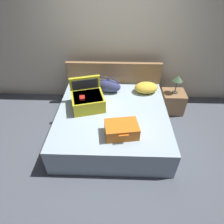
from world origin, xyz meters
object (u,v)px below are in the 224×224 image
(duffel_bag, at_px, (108,86))
(hard_case_medium, at_px, (122,129))
(bed, at_px, (112,122))
(nightstand, at_px, (172,102))
(table_lamp, at_px, (178,79))
(pillow_near_headboard, at_px, (146,88))
(hard_case_large, at_px, (88,99))

(duffel_bag, bearing_deg, hard_case_medium, -77.52)
(bed, relative_size, duffel_bag, 3.43)
(nightstand, distance_m, table_lamp, 0.52)
(table_lamp, bearing_deg, bed, -150.54)
(nightstand, height_order, table_lamp, table_lamp)
(bed, distance_m, pillow_near_headboard, 0.96)
(duffel_bag, height_order, nightstand, duffel_bag)
(hard_case_large, xyz_separation_m, duffel_bag, (0.32, 0.49, -0.02))
(hard_case_medium, distance_m, table_lamp, 1.63)
(hard_case_large, relative_size, table_lamp, 1.75)
(nightstand, bearing_deg, hard_case_medium, -131.11)
(hard_case_medium, distance_m, pillow_near_headboard, 1.26)
(hard_case_medium, distance_m, nightstand, 1.66)
(hard_case_large, distance_m, table_lamp, 1.74)
(bed, height_order, nightstand, bed)
(duffel_bag, relative_size, table_lamp, 1.46)
(bed, xyz_separation_m, hard_case_medium, (0.15, -0.53, 0.34))
(bed, bearing_deg, hard_case_large, 162.43)
(hard_case_medium, relative_size, table_lamp, 1.40)
(nightstand, xyz_separation_m, table_lamp, (0.00, -0.00, 0.52))
(hard_case_medium, distance_m, duffel_bag, 1.19)
(hard_case_large, height_order, pillow_near_headboard, hard_case_large)
(bed, bearing_deg, nightstand, 29.46)
(hard_case_medium, bearing_deg, hard_case_large, 122.08)
(hard_case_large, bearing_deg, duffel_bag, 41.00)
(hard_case_medium, height_order, duffel_bag, duffel_bag)
(hard_case_large, bearing_deg, bed, -33.18)
(hard_case_medium, bearing_deg, nightstand, 39.97)
(bed, relative_size, pillow_near_headboard, 4.20)
(hard_case_medium, height_order, pillow_near_headboard, pillow_near_headboard)
(hard_case_medium, xyz_separation_m, pillow_near_headboard, (0.48, 1.16, -0.00))
(table_lamp, bearing_deg, pillow_near_headboard, -174.31)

